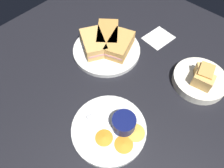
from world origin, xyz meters
The scene contains 13 objects.
ground_plane centered at (0.00, 0.00, -1.50)cm, with size 110.00×110.00×3.00cm, color black.
plate_sandwich_main centered at (-5.56, -11.44, 0.80)cm, with size 25.43×25.43×1.60cm, color silver.
sandwich_half_near centered at (-8.49, -7.60, 4.00)cm, with size 14.83×11.48×4.80cm.
sandwich_half_far centered at (-9.41, -14.37, 4.00)cm, with size 14.87×14.12×4.80cm.
sandwich_half_extra centered at (-2.63, -15.28, 4.00)cm, with size 13.15×15.06×4.80cm.
ramekin_dark_sauce centered at (-2.85, -16.48, 3.72)cm, with size 6.98×6.98×3.94cm.
spoon_by_dark_ramekin centered at (-6.43, -12.25, 1.96)cm, with size 7.51×8.49×0.80cm.
plate_chips_companion centered at (17.19, 10.80, 0.80)cm, with size 22.09×22.09×1.60cm, color silver.
ramekin_light_gravy centered at (13.88, 13.56, 3.91)cm, with size 6.88×6.88×4.31cm.
spoon_by_gravy_ramekin centered at (18.30, 6.17, 1.96)cm, with size 3.76×9.93×0.80cm.
plantain_chip_scatter centered at (15.83, 15.40, 1.90)cm, with size 14.34×12.80×0.60cm.
bread_basket_rear centered at (-15.84, 21.98, 2.52)cm, with size 17.93×17.93×7.95cm.
paper_napkin_folded centered at (-25.06, -0.95, 0.20)cm, with size 11.00×9.00×0.40cm, color white.
Camera 1 is at (33.85, 27.16, 58.44)cm, focal length 33.09 mm.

